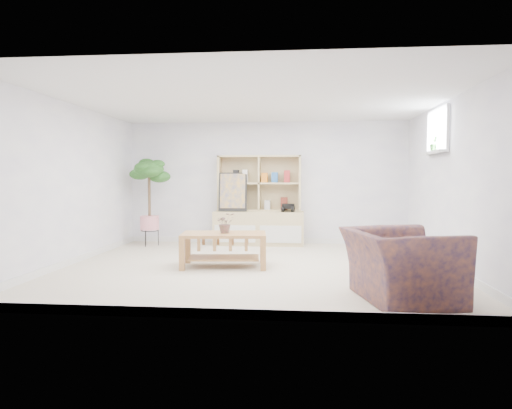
# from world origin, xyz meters

# --- Properties ---
(floor) EXTENTS (5.50, 5.00, 0.01)m
(floor) POSITION_xyz_m (0.00, 0.00, 0.00)
(floor) COLOR beige
(floor) RESTS_ON ground
(ceiling) EXTENTS (5.50, 5.00, 0.01)m
(ceiling) POSITION_xyz_m (0.00, 0.00, 2.40)
(ceiling) COLOR silver
(ceiling) RESTS_ON walls
(walls) EXTENTS (5.51, 5.01, 2.40)m
(walls) POSITION_xyz_m (0.00, 0.00, 1.20)
(walls) COLOR silver
(walls) RESTS_ON floor
(baseboard) EXTENTS (5.50, 5.00, 0.10)m
(baseboard) POSITION_xyz_m (0.00, 0.00, 0.05)
(baseboard) COLOR white
(baseboard) RESTS_ON floor
(window) EXTENTS (0.10, 0.98, 0.68)m
(window) POSITION_xyz_m (2.73, 0.60, 2.00)
(window) COLOR #D1E2FC
(window) RESTS_ON walls
(window_sill) EXTENTS (0.14, 1.00, 0.04)m
(window_sill) POSITION_xyz_m (2.67, 0.60, 1.68)
(window_sill) COLOR white
(window_sill) RESTS_ON walls
(storage_unit) EXTENTS (1.73, 0.58, 1.73)m
(storage_unit) POSITION_xyz_m (-0.13, 2.24, 0.87)
(storage_unit) COLOR tan
(storage_unit) RESTS_ON floor
(poster) EXTENTS (0.55, 0.14, 0.75)m
(poster) POSITION_xyz_m (-0.63, 2.16, 1.03)
(poster) COLOR yellow
(poster) RESTS_ON storage_unit
(toy_truck) EXTENTS (0.35, 0.26, 0.17)m
(toy_truck) POSITION_xyz_m (0.44, 2.13, 0.74)
(toy_truck) COLOR black
(toy_truck) RESTS_ON storage_unit
(coffee_table) EXTENTS (1.27, 0.77, 0.49)m
(coffee_table) POSITION_xyz_m (-0.44, -0.04, 0.25)
(coffee_table) COLOR #A56E4F
(coffee_table) RESTS_ON floor
(table_plant) EXTENTS (0.34, 0.32, 0.29)m
(table_plant) POSITION_xyz_m (-0.42, -0.04, 0.64)
(table_plant) COLOR #25742A
(table_plant) RESTS_ON coffee_table
(floor_tree) EXTENTS (0.78, 0.78, 1.68)m
(floor_tree) POSITION_xyz_m (-2.19, 1.89, 0.84)
(floor_tree) COLOR #1B4C18
(floor_tree) RESTS_ON floor
(armchair) EXTENTS (1.23, 1.34, 0.85)m
(armchair) POSITION_xyz_m (1.71, -1.67, 0.42)
(armchair) COLOR #1A1D43
(armchair) RESTS_ON floor
(sill_plant) EXTENTS (0.16, 0.14, 0.23)m
(sill_plant) POSITION_xyz_m (2.67, 0.61, 1.82)
(sill_plant) COLOR #1B4C18
(sill_plant) RESTS_ON window_sill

